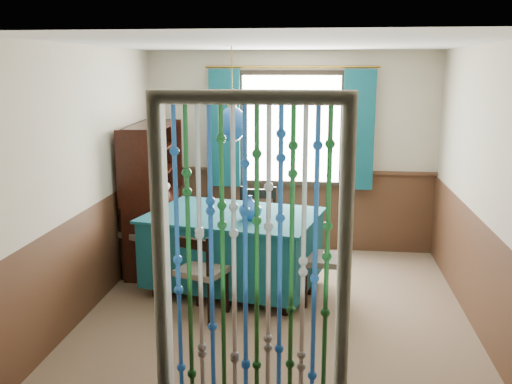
# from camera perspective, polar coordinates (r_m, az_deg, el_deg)

# --- Properties ---
(floor) EXTENTS (4.00, 4.00, 0.00)m
(floor) POSITION_cam_1_polar(r_m,az_deg,el_deg) (5.60, 2.10, -11.88)
(floor) COLOR brown
(floor) RESTS_ON ground
(ceiling) EXTENTS (4.00, 4.00, 0.00)m
(ceiling) POSITION_cam_1_polar(r_m,az_deg,el_deg) (5.10, 2.33, 14.63)
(ceiling) COLOR silver
(ceiling) RESTS_ON ground
(wall_back) EXTENTS (3.60, 0.00, 3.60)m
(wall_back) POSITION_cam_1_polar(r_m,az_deg,el_deg) (7.17, 3.50, 3.97)
(wall_back) COLOR #B8AE96
(wall_back) RESTS_ON ground
(wall_front) EXTENTS (3.60, 0.00, 3.60)m
(wall_front) POSITION_cam_1_polar(r_m,az_deg,el_deg) (3.28, -0.63, -6.29)
(wall_front) COLOR #B8AE96
(wall_front) RESTS_ON ground
(wall_left) EXTENTS (0.00, 4.00, 4.00)m
(wall_left) POSITION_cam_1_polar(r_m,az_deg,el_deg) (5.64, -16.34, 1.16)
(wall_left) COLOR #B8AE96
(wall_left) RESTS_ON ground
(wall_right) EXTENTS (0.00, 4.00, 4.00)m
(wall_right) POSITION_cam_1_polar(r_m,az_deg,el_deg) (5.38, 21.70, 0.24)
(wall_right) COLOR #B8AE96
(wall_right) RESTS_ON ground
(wainscot_back) EXTENTS (3.60, 0.00, 3.60)m
(wainscot_back) POSITION_cam_1_polar(r_m,az_deg,el_deg) (7.31, 3.42, -1.88)
(wainscot_back) COLOR #432819
(wainscot_back) RESTS_ON ground
(wainscot_front) EXTENTS (3.60, 0.00, 3.60)m
(wainscot_front) POSITION_cam_1_polar(r_m,az_deg,el_deg) (3.61, -0.57, -17.56)
(wainscot_front) COLOR #432819
(wainscot_front) RESTS_ON ground
(wainscot_left) EXTENTS (0.00, 4.00, 4.00)m
(wainscot_left) POSITION_cam_1_polar(r_m,az_deg,el_deg) (5.82, -15.76, -6.10)
(wainscot_left) COLOR #432819
(wainscot_left) RESTS_ON ground
(wainscot_right) EXTENTS (0.00, 4.00, 4.00)m
(wainscot_right) POSITION_cam_1_polar(r_m,az_deg,el_deg) (5.57, 20.93, -7.32)
(wainscot_right) COLOR #432819
(wainscot_right) RESTS_ON ground
(window) EXTENTS (1.32, 0.12, 1.42)m
(window) POSITION_cam_1_polar(r_m,az_deg,el_deg) (7.09, 3.51, 6.31)
(window) COLOR black
(window) RESTS_ON wall_back
(doorway) EXTENTS (1.16, 0.12, 2.18)m
(doorway) POSITION_cam_1_polar(r_m,az_deg,el_deg) (3.41, -0.49, -9.15)
(doorway) COLOR silver
(doorway) RESTS_ON ground
(dining_table) EXTENTS (1.92, 1.51, 0.82)m
(dining_table) POSITION_cam_1_polar(r_m,az_deg,el_deg) (5.96, -2.28, -5.47)
(dining_table) COLOR #0E414C
(dining_table) RESTS_ON floor
(chair_near) EXTENTS (0.52, 0.51, 0.83)m
(chair_near) POSITION_cam_1_polar(r_m,az_deg,el_deg) (5.36, -5.51, -7.94)
(chair_near) COLOR black
(chair_near) RESTS_ON floor
(chair_far) EXTENTS (0.48, 0.46, 0.94)m
(chair_far) POSITION_cam_1_polar(r_m,az_deg,el_deg) (6.57, 0.09, -3.51)
(chair_far) COLOR black
(chair_far) RESTS_ON floor
(chair_left) EXTENTS (0.61, 0.62, 0.97)m
(chair_left) POSITION_cam_1_polar(r_m,az_deg,el_deg) (6.42, -11.09, -4.01)
(chair_left) COLOR black
(chair_left) RESTS_ON floor
(chair_right) EXTENTS (0.44, 0.45, 0.84)m
(chair_right) POSITION_cam_1_polar(r_m,az_deg,el_deg) (5.68, 7.14, -6.74)
(chair_right) COLOR black
(chair_right) RESTS_ON floor
(sideboard) EXTENTS (0.55, 1.31, 1.66)m
(sideboard) POSITION_cam_1_polar(r_m,az_deg,el_deg) (6.80, -10.22, -2.42)
(sideboard) COLOR black
(sideboard) RESTS_ON floor
(pendant_lamp) EXTENTS (0.28, 0.28, 0.93)m
(pendant_lamp) POSITION_cam_1_polar(r_m,az_deg,el_deg) (5.70, -2.39, 6.84)
(pendant_lamp) COLOR olive
(pendant_lamp) RESTS_ON ceiling
(vase_table) EXTENTS (0.26, 0.26, 0.22)m
(vase_table) POSITION_cam_1_polar(r_m,az_deg,el_deg) (5.64, -0.57, -1.65)
(vase_table) COLOR #164999
(vase_table) RESTS_ON dining_table
(bowl_shelf) EXTENTS (0.25, 0.25, 0.05)m
(bowl_shelf) POSITION_cam_1_polar(r_m,az_deg,el_deg) (6.41, -10.61, 1.97)
(bowl_shelf) COLOR beige
(bowl_shelf) RESTS_ON sideboard
(vase_sideboard) EXTENTS (0.20, 0.20, 0.17)m
(vase_sideboard) POSITION_cam_1_polar(r_m,az_deg,el_deg) (6.98, -9.18, 0.82)
(vase_sideboard) COLOR beige
(vase_sideboard) RESTS_ON sideboard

